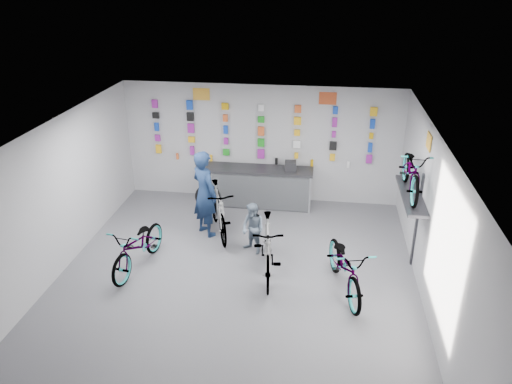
# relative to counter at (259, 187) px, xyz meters

# --- Properties ---
(floor) EXTENTS (8.00, 8.00, 0.00)m
(floor) POSITION_rel_counter_xyz_m (0.00, -3.54, -0.49)
(floor) COLOR #525257
(floor) RESTS_ON ground
(ceiling) EXTENTS (8.00, 8.00, 0.00)m
(ceiling) POSITION_rel_counter_xyz_m (0.00, -3.54, 2.51)
(ceiling) COLOR white
(ceiling) RESTS_ON wall_back
(wall_back) EXTENTS (7.00, 0.00, 7.00)m
(wall_back) POSITION_rel_counter_xyz_m (0.00, 0.46, 1.01)
(wall_back) COLOR #B7B7BA
(wall_back) RESTS_ON floor
(wall_front) EXTENTS (7.00, 0.00, 7.00)m
(wall_front) POSITION_rel_counter_xyz_m (0.00, -7.54, 1.01)
(wall_front) COLOR #B7B7BA
(wall_front) RESTS_ON floor
(wall_left) EXTENTS (0.00, 8.00, 8.00)m
(wall_left) POSITION_rel_counter_xyz_m (-3.50, -3.54, 1.01)
(wall_left) COLOR #B7B7BA
(wall_left) RESTS_ON floor
(wall_right) EXTENTS (0.00, 8.00, 8.00)m
(wall_right) POSITION_rel_counter_xyz_m (3.50, -3.54, 1.01)
(wall_right) COLOR #B7B7BA
(wall_right) RESTS_ON floor
(counter) EXTENTS (2.70, 0.66, 1.00)m
(counter) POSITION_rel_counter_xyz_m (0.00, 0.00, 0.00)
(counter) COLOR black
(counter) RESTS_ON floor
(merch_wall) EXTENTS (5.57, 0.08, 1.57)m
(merch_wall) POSITION_rel_counter_xyz_m (-0.05, 0.39, 1.32)
(merch_wall) COLOR gold
(merch_wall) RESTS_ON wall_back
(wall_bracket) EXTENTS (0.39, 1.90, 2.00)m
(wall_bracket) POSITION_rel_counter_xyz_m (3.33, -2.34, 0.98)
(wall_bracket) COLOR #333338
(wall_bracket) RESTS_ON wall_right
(sign_left) EXTENTS (0.42, 0.02, 0.30)m
(sign_left) POSITION_rel_counter_xyz_m (-1.50, 0.44, 2.23)
(sign_left) COLOR gold
(sign_left) RESTS_ON wall_back
(sign_right) EXTENTS (0.42, 0.02, 0.30)m
(sign_right) POSITION_rel_counter_xyz_m (1.60, 0.44, 2.23)
(sign_right) COLOR #BA4722
(sign_right) RESTS_ON wall_back
(sign_side) EXTENTS (0.02, 0.40, 0.30)m
(sign_side) POSITION_rel_counter_xyz_m (3.48, -2.34, 2.16)
(sign_side) COLOR gold
(sign_side) RESTS_ON wall_right
(bike_left) EXTENTS (0.98, 2.01, 1.01)m
(bike_left) POSITION_rel_counter_xyz_m (-1.99, -3.24, 0.02)
(bike_left) COLOR gray
(bike_left) RESTS_ON floor
(bike_center) EXTENTS (0.82, 2.05, 1.20)m
(bike_center) POSITION_rel_counter_xyz_m (0.59, -3.13, 0.11)
(bike_center) COLOR gray
(bike_center) RESTS_ON floor
(bike_right) EXTENTS (1.19, 2.14, 1.07)m
(bike_right) POSITION_rel_counter_xyz_m (2.09, -3.46, 0.05)
(bike_right) COLOR gray
(bike_right) RESTS_ON floor
(bike_service) EXTENTS (1.22, 2.03, 1.18)m
(bike_service) POSITION_rel_counter_xyz_m (-0.71, -1.62, 0.10)
(bike_service) COLOR gray
(bike_service) RESTS_ON floor
(bike_wall) EXTENTS (0.63, 1.80, 0.95)m
(bike_wall) POSITION_rel_counter_xyz_m (3.25, -2.34, 1.57)
(bike_wall) COLOR gray
(bike_wall) RESTS_ON wall_bracket
(clerk) EXTENTS (0.86, 0.84, 1.99)m
(clerk) POSITION_rel_counter_xyz_m (-1.00, -1.64, 0.51)
(clerk) COLOR #16284B
(clerk) RESTS_ON floor
(customer) EXTENTS (0.70, 0.67, 1.13)m
(customer) POSITION_rel_counter_xyz_m (0.19, -2.33, 0.08)
(customer) COLOR slate
(customer) RESTS_ON floor
(spare_wheel) EXTENTS (0.66, 0.25, 0.64)m
(spare_wheel) POSITION_rel_counter_xyz_m (-1.25, -0.37, -0.17)
(spare_wheel) COLOR black
(spare_wheel) RESTS_ON floor
(register) EXTENTS (0.30, 0.32, 0.22)m
(register) POSITION_rel_counter_xyz_m (0.79, 0.01, 0.62)
(register) COLOR black
(register) RESTS_ON counter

